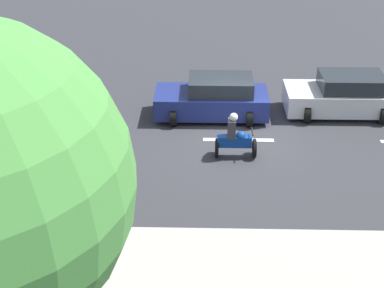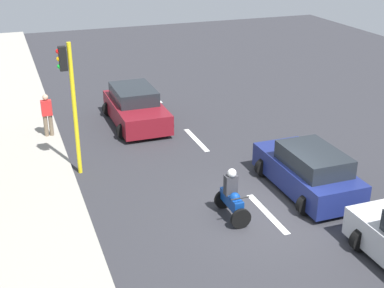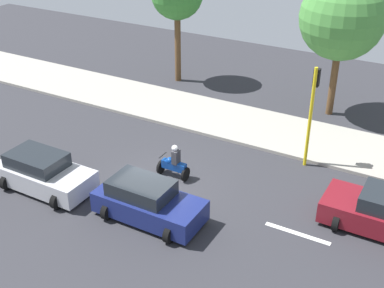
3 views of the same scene
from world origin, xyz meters
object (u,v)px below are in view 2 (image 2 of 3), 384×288
object	(u,v)px
car_dark_blue	(308,171)
motorcycle	(232,198)
pedestrian_by_tree	(47,114)
car_maroon	(136,108)
traffic_light_corner	(70,91)

from	to	relation	value
car_dark_blue	motorcycle	distance (m)	2.98
motorcycle	pedestrian_by_tree	distance (m)	9.02
motorcycle	pedestrian_by_tree	xyz separation A→B (m)	(4.32, -7.90, 0.42)
car_maroon	motorcycle	xyz separation A→B (m)	(-0.68, 8.41, -0.07)
motorcycle	traffic_light_corner	world-z (taller)	traffic_light_corner
car_maroon	car_dark_blue	bearing A→B (deg)	114.76
car_dark_blue	pedestrian_by_tree	xyz separation A→B (m)	(7.23, -7.25, 0.35)
car_dark_blue	traffic_light_corner	size ratio (longest dim) A/B	0.91
car_dark_blue	motorcycle	xyz separation A→B (m)	(2.90, 0.65, -0.07)
car_dark_blue	car_maroon	world-z (taller)	same
pedestrian_by_tree	traffic_light_corner	xyz separation A→B (m)	(-0.55, 3.42, 1.87)
car_maroon	pedestrian_by_tree	world-z (taller)	pedestrian_by_tree
car_maroon	traffic_light_corner	bearing A→B (deg)	51.81
car_maroon	motorcycle	distance (m)	8.44
pedestrian_by_tree	traffic_light_corner	world-z (taller)	traffic_light_corner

